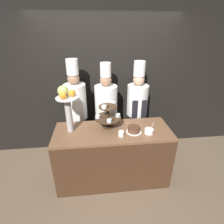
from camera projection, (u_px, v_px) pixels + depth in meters
ground_plane at (115, 193)px, 2.64m from camera, size 14.00×14.00×0.00m
wall_back at (107, 79)px, 3.19m from camera, size 10.00×0.06×2.80m
buffet_counter at (113, 155)px, 2.74m from camera, size 1.70×0.66×0.90m
tiered_stand at (108, 116)px, 2.55m from camera, size 0.39×0.39×0.38m
fruit_pedestal at (67, 103)px, 2.36m from camera, size 0.30×0.30×0.66m
cake_round at (134, 130)px, 2.49m from camera, size 0.22×0.22×0.09m
cup_white at (121, 134)px, 2.40m from camera, size 0.08×0.08×0.07m
serving_bowl_near at (149, 131)px, 2.47m from camera, size 0.13×0.13×0.17m
chef_left at (76, 109)px, 2.98m from camera, size 0.36×0.36×1.83m
chef_center_left at (106, 110)px, 3.05m from camera, size 0.38×0.38×1.77m
chef_center_right at (137, 107)px, 3.09m from camera, size 0.36×0.36×1.78m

